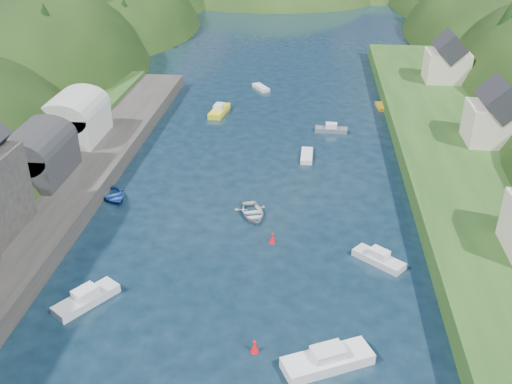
# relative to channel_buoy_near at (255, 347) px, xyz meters

# --- Properties ---
(ground) EXTENTS (600.00, 600.00, 0.00)m
(ground) POSITION_rel_channel_buoy_near_xyz_m (-1.77, 40.71, -0.48)
(ground) COLOR black
(ground) RESTS_ON ground
(hillside_left) EXTENTS (44.00, 245.56, 52.00)m
(hillside_left) POSITION_rel_channel_buoy_near_xyz_m (-46.77, 65.71, -8.51)
(hillside_left) COLOR black
(hillside_left) RESTS_ON ground
(far_hills) EXTENTS (103.00, 68.00, 44.00)m
(far_hills) POSITION_rel_channel_buoy_near_xyz_m (-0.55, 164.72, -11.28)
(far_hills) COLOR black
(far_hills) RESTS_ON ground
(hill_trees) EXTENTS (91.35, 144.22, 12.25)m
(hill_trees) POSITION_rel_channel_buoy_near_xyz_m (-1.50, 54.47, 10.60)
(hill_trees) COLOR black
(hill_trees) RESTS_ON ground
(quay_left) EXTENTS (12.00, 110.00, 2.00)m
(quay_left) POSITION_rel_channel_buoy_near_xyz_m (-25.77, 10.71, 0.52)
(quay_left) COLOR #2D2B28
(quay_left) RESTS_ON ground
(boat_sheds) EXTENTS (7.00, 21.00, 7.50)m
(boat_sheds) POSITION_rel_channel_buoy_near_xyz_m (-27.77, 29.71, 4.79)
(boat_sheds) COLOR #2D2D30
(boat_sheds) RESTS_ON quay_left
(terrace_right) EXTENTS (16.00, 120.00, 2.40)m
(terrace_right) POSITION_rel_channel_buoy_near_xyz_m (23.23, 30.71, 0.72)
(terrace_right) COLOR #234719
(terrace_right) RESTS_ON ground
(right_bank_cottages) EXTENTS (9.00, 59.24, 8.41)m
(right_bank_cottages) POSITION_rel_channel_buoy_near_xyz_m (26.23, 39.05, 5.36)
(right_bank_cottages) COLOR beige
(right_bank_cottages) RESTS_ON terrace_right
(channel_buoy_near) EXTENTS (0.70, 0.70, 1.10)m
(channel_buoy_near) POSITION_rel_channel_buoy_near_xyz_m (0.00, 0.00, 0.00)
(channel_buoy_near) COLOR red
(channel_buoy_near) RESTS_ON ground
(channel_buoy_far) EXTENTS (0.70, 0.70, 1.10)m
(channel_buoy_far) POSITION_rel_channel_buoy_near_xyz_m (0.21, 15.52, 0.00)
(channel_buoy_far) COLOR red
(channel_buoy_far) RESTS_ON ground
(moored_boats) EXTENTS (37.30, 93.33, 1.81)m
(moored_boats) POSITION_rel_channel_buoy_near_xyz_m (-3.77, 16.81, -0.02)
(moored_boats) COLOR silver
(moored_boats) RESTS_ON ground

